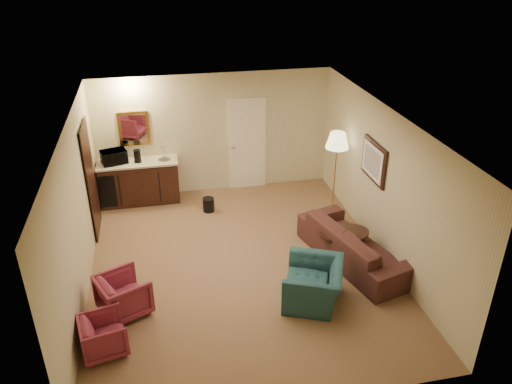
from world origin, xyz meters
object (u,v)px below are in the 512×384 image
Objects in this scene: rose_chair_far at (103,334)px; coffee_table at (343,244)px; floor_lamp at (335,173)px; coffee_maker at (137,156)px; wetbar_cabinet at (140,182)px; teal_armchair at (314,278)px; rose_chair_near at (124,293)px; sofa at (355,239)px; waste_bin at (209,205)px; microwave at (114,155)px.

rose_chair_far reaches higher than coffee_table.
floor_lamp is (4.35, 3.11, 0.56)m from rose_chair_far.
coffee_table is 4.53m from coffee_maker.
wetbar_cabinet is 4.48m from coffee_table.
teal_armchair reaches higher than rose_chair_near.
wetbar_cabinet is 4.06m from floor_lamp.
wetbar_cabinet is at bearing -123.71° from teal_armchair.
rose_chair_near reaches higher than coffee_table.
sofa is at bearing -39.81° from wetbar_cabinet.
wetbar_cabinet is 1.56m from waste_bin.
rose_chair_far is 0.67× the size of coffee_table.
coffee_table is at bearing -45.47° from waste_bin.
floor_lamp is 4.02m from coffee_maker.
rose_chair_far is 2.05× the size of waste_bin.
microwave is at bearing 157.71° from waste_bin.
coffee_table is (3.95, 1.47, -0.04)m from rose_chair_far.
teal_armchair is at bearing -56.37° from wetbar_cabinet.
wetbar_cabinet is 4.66m from teal_armchair.
coffee_maker is at bearing -123.74° from teal_armchair.
teal_armchair is 3.40m from waste_bin.
rose_chair_far is 1.19× the size of microwave.
coffee_maker is (0.47, -0.04, -0.04)m from microwave.
rose_chair_near is 2.39× the size of waste_bin.
rose_chair_far is at bearing -59.20° from teal_armchair.
teal_armchair is 2.98m from floor_lamp.
rose_chair_near is (-0.25, -3.56, -0.11)m from wetbar_cabinet.
microwave reaches higher than coffee_maker.
microwave is (-4.30, 1.23, 0.23)m from floor_lamp.
coffee_maker is at bearing 34.52° from sofa.
rose_chair_far is at bearing -159.65° from coffee_table.
sofa is at bearing 153.41° from teal_armchair.
coffee_maker is (-1.34, 0.70, 0.91)m from waste_bin.
wetbar_cabinet is 3.57m from rose_chair_near.
teal_armchair is at bearing -68.61° from microwave.
waste_bin is at bearing -136.07° from teal_armchair.
coffee_maker is at bearing 140.46° from coffee_table.
teal_armchair is at bearing -94.30° from rose_chair_far.
waste_bin is (-2.50, 0.49, -0.71)m from floor_lamp.
teal_armchair is 1.41× the size of rose_chair_near.
microwave is at bearing -13.07° from rose_chair_far.
sofa reaches higher than coffee_table.
sofa is 1.85m from floor_lamp.
coffee_table is at bearing -27.09° from coffee_maker.
sofa is 1.35m from teal_armchair.
teal_armchair reaches higher than rose_chair_far.
floor_lamp reaches higher than rose_chair_far.
wetbar_cabinet reaches higher than rose_chair_near.
rose_chair_near is 0.41× the size of floor_lamp.
coffee_maker reaches higher than waste_bin.
waste_bin is at bearing -38.78° from microwave.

